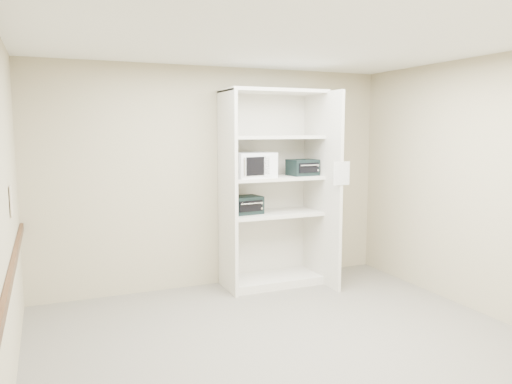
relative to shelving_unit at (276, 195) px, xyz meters
name	(u,v)px	position (x,y,z in m)	size (l,w,h in m)	color
floor	(289,345)	(-0.67, -1.70, -1.13)	(4.50, 4.00, 0.01)	#635D53
ceiling	(291,39)	(-0.67, -1.70, 1.57)	(4.50, 4.00, 0.01)	white
wall_back	(217,177)	(-0.67, 0.30, 0.22)	(4.50, 0.02, 2.70)	tan
wall_front	(468,247)	(-0.67, -3.70, 0.22)	(4.50, 0.02, 2.70)	tan
wall_left	(3,215)	(-2.92, -1.70, 0.22)	(0.02, 4.00, 2.70)	tan
wall_right	(482,186)	(1.58, -1.70, 0.22)	(0.02, 4.00, 2.70)	tan
shelving_unit	(276,195)	(0.00, 0.00, 0.00)	(1.24, 0.92, 2.42)	beige
microwave	(252,165)	(-0.34, -0.05, 0.39)	(0.50, 0.38, 0.30)	white
toaster_oven_upper	(303,167)	(0.34, -0.06, 0.34)	(0.35, 0.26, 0.20)	black
toaster_oven_lower	(245,205)	(-0.41, 0.03, -0.10)	(0.38, 0.29, 0.21)	black
paper_sign	(342,173)	(0.55, -0.63, 0.30)	(0.21, 0.01, 0.27)	white
chair_rail	(11,277)	(-2.89, -1.70, -0.23)	(0.04, 3.98, 0.08)	#3E2717
wall_poster	(11,201)	(-2.90, -1.00, 0.22)	(0.01, 0.18, 0.25)	silver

